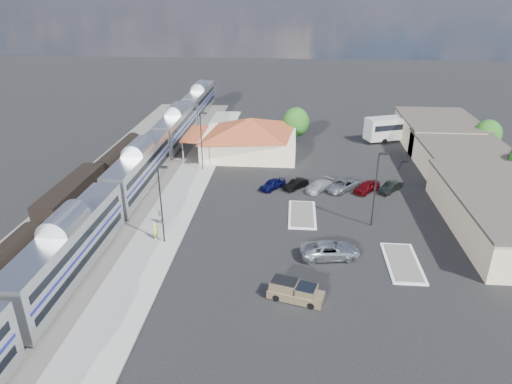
# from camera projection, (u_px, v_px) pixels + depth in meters

# --- Properties ---
(ground) EXTENTS (280.00, 280.00, 0.00)m
(ground) POSITION_uv_depth(u_px,v_px,m) (269.00, 221.00, 54.26)
(ground) COLOR black
(ground) RESTS_ON ground
(railbed) EXTENTS (16.00, 100.00, 0.12)m
(railbed) POSITION_uv_depth(u_px,v_px,m) (121.00, 188.00, 63.11)
(railbed) COLOR #4C4944
(railbed) RESTS_ON ground
(platform) EXTENTS (5.50, 92.00, 0.18)m
(platform) POSITION_uv_depth(u_px,v_px,m) (181.00, 196.00, 60.60)
(platform) COLOR gray
(platform) RESTS_ON ground
(passenger_train) EXTENTS (3.00, 104.00, 5.55)m
(passenger_train) POSITION_uv_depth(u_px,v_px,m) (140.00, 170.00, 61.85)
(passenger_train) COLOR silver
(passenger_train) RESTS_ON ground
(freight_cars) EXTENTS (2.80, 46.00, 4.00)m
(freight_cars) POSITION_uv_depth(u_px,v_px,m) (73.00, 199.00, 55.57)
(freight_cars) COLOR black
(freight_cars) RESTS_ON ground
(station_depot) EXTENTS (18.35, 12.24, 6.20)m
(station_depot) POSITION_uv_depth(u_px,v_px,m) (250.00, 136.00, 75.18)
(station_depot) COLOR beige
(station_depot) RESTS_ON ground
(buildings_east) EXTENTS (14.40, 51.40, 4.80)m
(buildings_east) POSITION_uv_depth(u_px,v_px,m) (473.00, 168.00, 64.21)
(buildings_east) COLOR #C6B28C
(buildings_east) RESTS_ON ground
(traffic_island_south) EXTENTS (3.30, 7.50, 0.21)m
(traffic_island_south) POSITION_uv_depth(u_px,v_px,m) (302.00, 214.00, 55.73)
(traffic_island_south) COLOR silver
(traffic_island_south) RESTS_ON ground
(traffic_island_north) EXTENTS (3.30, 7.50, 0.21)m
(traffic_island_north) POSITION_uv_depth(u_px,v_px,m) (403.00, 263.00, 45.87)
(traffic_island_north) COLOR silver
(traffic_island_north) RESTS_ON ground
(lamp_plat_s) EXTENTS (1.08, 0.25, 9.00)m
(lamp_plat_s) POSITION_uv_depth(u_px,v_px,m) (161.00, 199.00, 47.45)
(lamp_plat_s) COLOR black
(lamp_plat_s) RESTS_ON ground
(lamp_plat_n) EXTENTS (1.08, 0.25, 9.00)m
(lamp_plat_n) POSITION_uv_depth(u_px,v_px,m) (202.00, 137.00, 67.48)
(lamp_plat_n) COLOR black
(lamp_plat_n) RESTS_ON ground
(lamp_lot) EXTENTS (1.08, 0.25, 9.00)m
(lamp_lot) POSITION_uv_depth(u_px,v_px,m) (377.00, 183.00, 51.17)
(lamp_lot) COLOR black
(lamp_lot) RESTS_ON ground
(tree_east_c) EXTENTS (4.41, 4.41, 6.21)m
(tree_east_c) POSITION_uv_depth(u_px,v_px,m) (487.00, 135.00, 73.82)
(tree_east_c) COLOR #382314
(tree_east_c) RESTS_ON ground
(tree_depot) EXTENTS (4.71, 4.71, 6.63)m
(tree_depot) POSITION_uv_depth(u_px,v_px,m) (296.00, 122.00, 79.71)
(tree_depot) COLOR #382314
(tree_depot) RESTS_ON ground
(pickup_truck) EXTENTS (5.22, 3.06, 1.70)m
(pickup_truck) POSITION_uv_depth(u_px,v_px,m) (296.00, 292.00, 40.28)
(pickup_truck) COLOR #99825E
(pickup_truck) RESTS_ON ground
(suv) EXTENTS (6.47, 3.70, 1.70)m
(suv) POSITION_uv_depth(u_px,v_px,m) (330.00, 250.00, 46.66)
(suv) COLOR #AFB3B7
(suv) RESTS_ON ground
(coach_bus) EXTENTS (13.91, 7.72, 4.41)m
(coach_bus) POSITION_uv_depth(u_px,v_px,m) (402.00, 126.00, 82.59)
(coach_bus) COLOR silver
(coach_bus) RESTS_ON ground
(person_a) EXTENTS (0.70, 0.82, 1.91)m
(person_a) POSITION_uv_depth(u_px,v_px,m) (156.00, 231.00, 49.81)
(person_a) COLOR #D3D843
(person_a) RESTS_ON platform
(person_b) EXTENTS (0.69, 0.86, 1.73)m
(person_b) POSITION_uv_depth(u_px,v_px,m) (160.00, 217.00, 53.11)
(person_b) COLOR silver
(person_b) RESTS_ON platform
(parked_car_a) EXTENTS (3.93, 4.36, 1.43)m
(parked_car_a) POSITION_uv_depth(u_px,v_px,m) (273.00, 184.00, 62.87)
(parked_car_a) COLOR #0D1044
(parked_car_a) RESTS_ON ground
(parked_car_b) EXTENTS (3.63, 3.91, 1.31)m
(parked_car_b) POSITION_uv_depth(u_px,v_px,m) (296.00, 184.00, 62.92)
(parked_car_b) COLOR black
(parked_car_b) RESTS_ON ground
(parked_car_c) EXTENTS (4.43, 4.85, 1.36)m
(parked_car_c) POSITION_uv_depth(u_px,v_px,m) (319.00, 186.00, 62.40)
(parked_car_c) COLOR silver
(parked_car_c) RESTS_ON ground
(parked_car_d) EXTENTS (5.39, 5.50, 1.46)m
(parked_car_d) POSITION_uv_depth(u_px,v_px,m) (343.00, 185.00, 62.40)
(parked_car_d) COLOR gray
(parked_car_d) RESTS_ON ground
(parked_car_e) EXTENTS (4.25, 4.47, 1.50)m
(parked_car_e) POSITION_uv_depth(u_px,v_px,m) (367.00, 187.00, 61.88)
(parked_car_e) COLOR maroon
(parked_car_e) RESTS_ON ground
(parked_car_f) EXTENTS (3.73, 4.08, 1.35)m
(parked_car_f) POSITION_uv_depth(u_px,v_px,m) (390.00, 187.00, 61.94)
(parked_car_f) COLOR black
(parked_car_f) RESTS_ON ground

